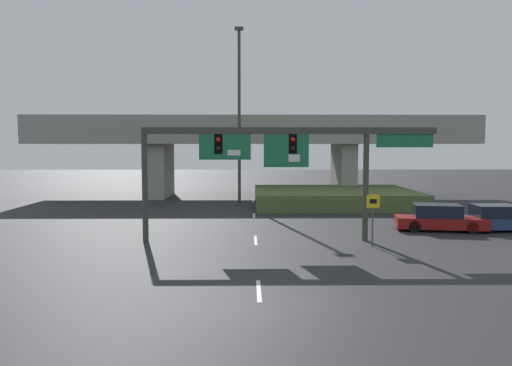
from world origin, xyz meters
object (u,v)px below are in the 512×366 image
(speed_limit_sign, at_px, (373,212))
(parked_sedan_mid_right, at_px, (497,219))
(parked_sedan_near_right, at_px, (439,218))
(signal_gantry, at_px, (277,150))
(highway_light_pole_near, at_px, (239,111))

(speed_limit_sign, bearing_deg, parked_sedan_mid_right, 28.12)
(speed_limit_sign, relative_size, parked_sedan_near_right, 0.49)
(signal_gantry, xyz_separation_m, parked_sedan_near_right, (9.06, 2.83, -3.79))
(signal_gantry, distance_m, parked_sedan_mid_right, 13.08)
(highway_light_pole_near, bearing_deg, speed_limit_sign, -69.41)
(speed_limit_sign, height_order, parked_sedan_near_right, speed_limit_sign)
(parked_sedan_mid_right, bearing_deg, parked_sedan_near_right, 179.81)
(signal_gantry, distance_m, speed_limit_sign, 5.38)
(parked_sedan_near_right, xyz_separation_m, parked_sedan_mid_right, (3.15, -0.06, -0.01))
(signal_gantry, height_order, speed_limit_sign, signal_gantry)
(highway_light_pole_near, xyz_separation_m, parked_sedan_near_right, (11.21, -13.02, -6.67))
(speed_limit_sign, distance_m, highway_light_pole_near, 19.33)
(signal_gantry, relative_size, parked_sedan_near_right, 2.86)
(parked_sedan_near_right, bearing_deg, parked_sedan_mid_right, 8.48)
(highway_light_pole_near, height_order, parked_sedan_mid_right, highway_light_pole_near)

